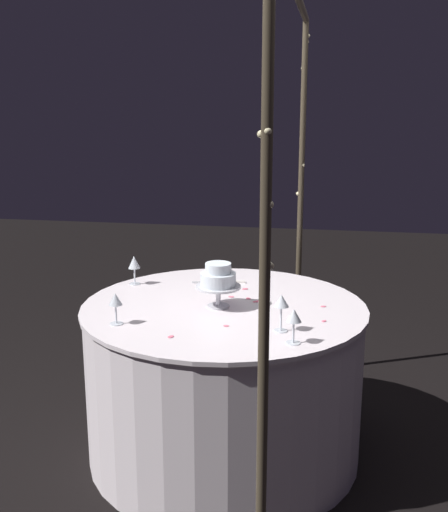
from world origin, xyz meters
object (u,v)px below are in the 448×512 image
(wine_glass_1, at_px, (281,303))
(cake_knife, at_px, (222,282))
(decorative_arch, at_px, (290,166))
(tiered_cake, at_px, (218,279))
(wine_glass_0, at_px, (134,263))
(main_table, at_px, (224,379))
(wine_glass_3, at_px, (294,317))
(wine_glass_2, at_px, (115,301))

(wine_glass_1, distance_m, cake_knife, 0.80)
(wine_glass_1, height_order, cake_knife, wine_glass_1)
(decorative_arch, xyz_separation_m, tiered_cake, (0.04, -0.33, -0.54))
(tiered_cake, xyz_separation_m, wine_glass_0, (-0.31, -0.52, -0.02))
(main_table, relative_size, wine_glass_0, 8.82)
(wine_glass_1, xyz_separation_m, cake_knife, (-0.69, -0.38, -0.13))
(wine_glass_0, relative_size, cake_knife, 0.54)
(main_table, height_order, cake_knife, cake_knife)
(main_table, xyz_separation_m, tiered_cake, (0.03, -0.02, 0.54))
(wine_glass_0, xyz_separation_m, wine_glass_1, (0.59, 0.85, 0.01))
(wine_glass_1, height_order, wine_glass_3, wine_glass_1)
(wine_glass_2, bearing_deg, tiered_cake, 128.01)
(tiered_cake, bearing_deg, decorative_arch, 96.09)
(wine_glass_1, bearing_deg, decorative_arch, 179.55)
(tiered_cake, xyz_separation_m, wine_glass_1, (0.28, 0.33, -0.01))
(wine_glass_0, relative_size, wine_glass_1, 0.96)
(main_table, xyz_separation_m, cake_knife, (-0.38, -0.08, 0.40))
(wine_glass_0, relative_size, wine_glass_3, 1.07)
(wine_glass_1, xyz_separation_m, wine_glass_2, (0.04, -0.74, -0.02))
(decorative_arch, xyz_separation_m, wine_glass_0, (-0.27, -0.86, -0.57))
(wine_glass_2, distance_m, wine_glass_3, 0.81)
(decorative_arch, height_order, main_table, decorative_arch)
(cake_knife, bearing_deg, wine_glass_3, 28.42)
(decorative_arch, height_order, wine_glass_0, decorative_arch)
(decorative_arch, xyz_separation_m, wine_glass_3, (0.45, 0.06, -0.57))
(wine_glass_1, bearing_deg, tiered_cake, -130.38)
(wine_glass_1, relative_size, cake_knife, 0.57)
(wine_glass_3, bearing_deg, main_table, -140.37)
(decorative_arch, relative_size, wine_glass_1, 13.55)
(decorative_arch, distance_m, main_table, 1.13)
(decorative_arch, distance_m, tiered_cake, 0.64)
(tiered_cake, height_order, wine_glass_0, tiered_cake)
(decorative_arch, distance_m, wine_glass_3, 0.73)
(wine_glass_2, xyz_separation_m, wine_glass_3, (0.09, 0.80, 0.00))
(main_table, height_order, wine_glass_3, wine_glass_3)
(decorative_arch, height_order, wine_glass_2, decorative_arch)
(wine_glass_0, height_order, wine_glass_3, wine_glass_0)
(decorative_arch, relative_size, tiered_cake, 10.26)
(wine_glass_1, relative_size, wine_glass_3, 1.12)
(wine_glass_1, bearing_deg, wine_glass_3, 25.50)
(cake_knife, bearing_deg, wine_glass_1, 28.96)
(wine_glass_0, xyz_separation_m, cake_knife, (-0.11, 0.47, -0.11))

